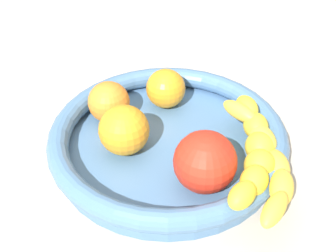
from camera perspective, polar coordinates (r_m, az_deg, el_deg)
name	(u,v)px	position (r cm, az deg, el deg)	size (l,w,h in cm)	color
kitchen_counter	(168,161)	(62.63, 0.00, -4.34)	(120.00, 120.00, 3.00)	#AFA597
fruit_bowl	(168,140)	(60.13, 0.00, -1.74)	(31.04, 31.04, 4.35)	teal
banana_draped_left	(255,152)	(56.10, 10.72, -3.21)	(9.96, 19.45, 4.44)	yellow
banana_draped_right	(268,161)	(55.44, 12.30, -4.20)	(8.16, 22.14, 4.99)	yellow
orange_front	(166,88)	(65.75, -0.28, 4.67)	(5.65, 5.65, 5.65)	orange
orange_mid_left	(124,129)	(58.03, -5.50, -0.39)	(6.46, 6.46, 6.46)	orange
orange_mid_right	(109,102)	(63.50, -7.34, 2.96)	(5.75, 5.75, 5.75)	orange
tomato_red	(205,162)	(52.76, 4.62, -4.46)	(7.40, 7.40, 7.40)	red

